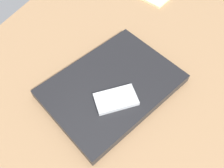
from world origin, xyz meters
TOP-DOWN VIEW (x-y plane):
  - desk_surface at (0.00, 0.00)cm, footprint 120.00×80.00cm
  - laptop_closed at (1.76, 3.36)cm, footprint 39.07×33.40cm
  - cell_phone_on_laptop at (5.82, 6.60)cm, footprint 11.14×11.09cm

SIDE VIEW (x-z plane):
  - desk_surface at x=0.00cm, z-range 0.00..3.00cm
  - laptop_closed at x=1.76cm, z-range 3.00..5.44cm
  - cell_phone_on_laptop at x=5.82cm, z-range 5.40..6.62cm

